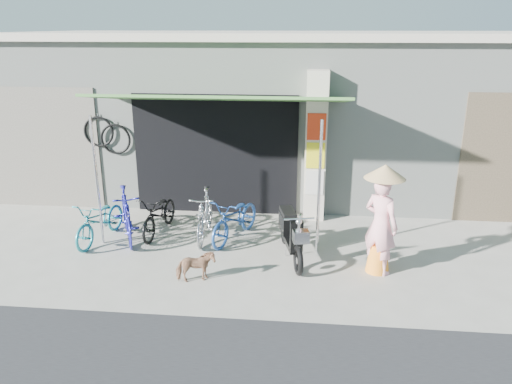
# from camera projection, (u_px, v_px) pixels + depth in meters

# --- Properties ---
(ground) EXTENTS (80.00, 80.00, 0.00)m
(ground) POSITION_uv_depth(u_px,v_px,m) (262.00, 269.00, 8.18)
(ground) COLOR #9C988D
(ground) RESTS_ON ground
(bicycle_shop) EXTENTS (12.30, 5.30, 3.66)m
(bicycle_shop) POSITION_uv_depth(u_px,v_px,m) (280.00, 109.00, 12.41)
(bicycle_shop) COLOR #9FA59D
(bicycle_shop) RESTS_ON ground
(shop_pillar) EXTENTS (0.42, 0.44, 3.00)m
(shop_pillar) POSITION_uv_depth(u_px,v_px,m) (316.00, 147.00, 9.94)
(shop_pillar) COLOR beige
(shop_pillar) RESTS_ON ground
(awning) EXTENTS (4.60, 1.88, 2.72)m
(awning) POSITION_uv_depth(u_px,v_px,m) (221.00, 100.00, 9.00)
(awning) COLOR #3B6D31
(awning) RESTS_ON ground
(neighbour_left) EXTENTS (2.60, 0.06, 2.60)m
(neighbour_left) POSITION_uv_depth(u_px,v_px,m) (41.00, 148.00, 10.68)
(neighbour_left) COLOR #6B665B
(neighbour_left) RESTS_ON ground
(bike_teal) EXTENTS (0.78, 1.60, 0.80)m
(bike_teal) POSITION_uv_depth(u_px,v_px,m) (101.00, 220.00, 9.15)
(bike_teal) COLOR #1C7982
(bike_teal) RESTS_ON ground
(bike_blue) EXTENTS (1.07, 1.65, 0.96)m
(bike_blue) POSITION_uv_depth(u_px,v_px,m) (126.00, 215.00, 9.20)
(bike_blue) COLOR navy
(bike_blue) RESTS_ON ground
(bike_black) EXTENTS (0.68, 1.56, 0.80)m
(bike_black) POSITION_uv_depth(u_px,v_px,m) (160.00, 214.00, 9.48)
(bike_black) COLOR black
(bike_black) RESTS_ON ground
(bike_silver) EXTENTS (0.48, 1.56, 0.93)m
(bike_silver) POSITION_uv_depth(u_px,v_px,m) (205.00, 215.00, 9.23)
(bike_silver) COLOR #ABABB0
(bike_silver) RESTS_ON ground
(bike_navy) EXTENTS (1.10, 1.67, 0.83)m
(bike_navy) POSITION_uv_depth(u_px,v_px,m) (236.00, 218.00, 9.21)
(bike_navy) COLOR #1E468D
(bike_navy) RESTS_ON ground
(street_dog) EXTENTS (0.66, 0.46, 0.51)m
(street_dog) POSITION_uv_depth(u_px,v_px,m) (196.00, 267.00, 7.72)
(street_dog) COLOR tan
(street_dog) RESTS_ON ground
(moped) EXTENTS (0.61, 1.68, 0.96)m
(moped) POSITION_uv_depth(u_px,v_px,m) (291.00, 233.00, 8.49)
(moped) COLOR black
(moped) RESTS_ON ground
(nun) EXTENTS (0.70, 0.68, 1.80)m
(nun) POSITION_uv_depth(u_px,v_px,m) (381.00, 220.00, 7.85)
(nun) COLOR pink
(nun) RESTS_ON ground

